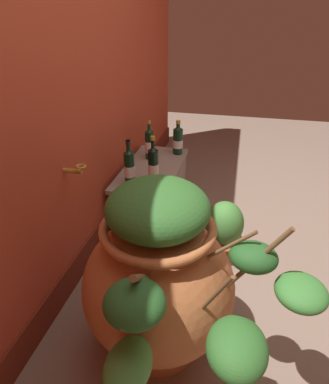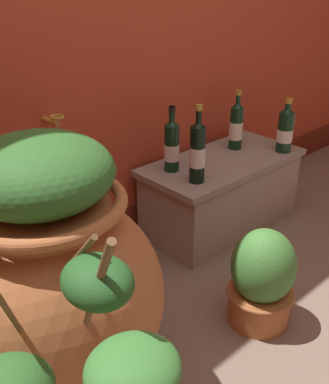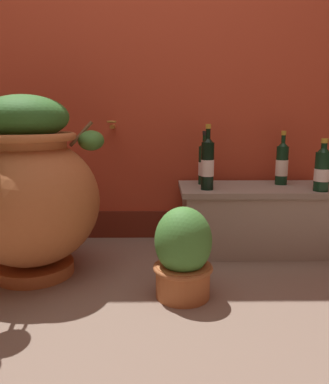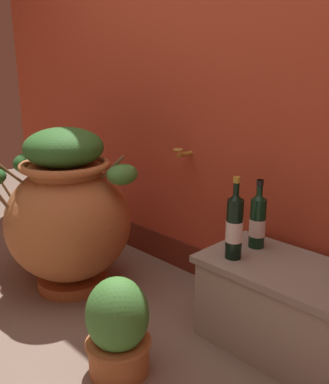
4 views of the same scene
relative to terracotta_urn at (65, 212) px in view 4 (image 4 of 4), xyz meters
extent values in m
cube|color=#B74228|center=(0.57, 0.69, 0.88)|extent=(4.40, 0.20, 2.60)
cube|color=maroon|center=(0.57, 0.59, -0.34)|extent=(4.40, 0.02, 0.17)
cylinder|color=#B28433|center=(0.35, 0.54, 0.28)|extent=(0.02, 0.10, 0.02)
torus|color=#B28433|center=(0.35, 0.49, 0.31)|extent=(0.06, 0.06, 0.01)
cylinder|color=#B26638|center=(0.01, 0.01, -0.39)|extent=(0.37, 0.37, 0.06)
ellipsoid|color=#B26638|center=(0.01, 0.01, -0.06)|extent=(0.65, 0.65, 0.62)
cylinder|color=#B26638|center=(0.01, 0.01, 0.20)|extent=(0.36, 0.36, 0.09)
torus|color=#B26638|center=(0.01, 0.01, 0.25)|extent=(0.46, 0.46, 0.04)
cylinder|color=brown|center=(-0.21, -0.23, 0.17)|extent=(0.10, 0.11, 0.28)
cylinder|color=brown|center=(-0.30, 0.01, 0.15)|extent=(0.25, 0.02, 0.13)
ellipsoid|color=#428438|center=(-0.40, 0.01, 0.01)|extent=(0.21, 0.15, 0.12)
cylinder|color=brown|center=(0.24, 0.14, 0.26)|extent=(0.11, 0.08, 0.13)
ellipsoid|color=#428438|center=(0.29, 0.16, 0.22)|extent=(0.13, 0.16, 0.10)
cylinder|color=brown|center=(-0.05, -0.27, 0.26)|extent=(0.04, 0.16, 0.17)
cylinder|color=brown|center=(-0.26, 0.00, 0.25)|extent=(0.16, 0.03, 0.15)
ellipsoid|color=#235623|center=(-0.33, 0.00, 0.21)|extent=(0.19, 0.20, 0.12)
ellipsoid|color=#2D6628|center=(0.01, 0.01, 0.34)|extent=(0.40, 0.40, 0.20)
cube|color=#9E9384|center=(1.18, 0.36, -0.24)|extent=(0.81, 0.39, 0.37)
cube|color=gray|center=(1.18, 0.36, -0.06)|extent=(0.86, 0.41, 0.03)
cylinder|color=black|center=(0.89, 0.43, 0.06)|extent=(0.07, 0.07, 0.22)
cone|color=black|center=(0.89, 0.43, 0.18)|extent=(0.07, 0.07, 0.04)
cylinder|color=black|center=(0.89, 0.43, 0.22)|extent=(0.03, 0.03, 0.09)
cylinder|color=black|center=(0.89, 0.43, 0.25)|extent=(0.03, 0.03, 0.02)
cylinder|color=silver|center=(0.89, 0.43, 0.04)|extent=(0.07, 0.07, 0.08)
cylinder|color=black|center=(0.89, 0.27, 0.08)|extent=(0.07, 0.07, 0.26)
cone|color=black|center=(0.89, 0.27, 0.22)|extent=(0.07, 0.07, 0.04)
cylinder|color=black|center=(0.89, 0.27, 0.25)|extent=(0.02, 0.02, 0.10)
cylinder|color=#B7932D|center=(0.89, 0.27, 0.29)|extent=(0.03, 0.03, 0.02)
cylinder|color=silver|center=(0.89, 0.27, 0.07)|extent=(0.07, 0.07, 0.09)
cylinder|color=#B26638|center=(0.73, -0.23, -0.35)|extent=(0.23, 0.23, 0.14)
torus|color=#A45D33|center=(0.73, -0.23, -0.29)|extent=(0.26, 0.26, 0.02)
ellipsoid|color=#428438|center=(0.73, -0.23, -0.17)|extent=(0.24, 0.24, 0.29)
camera|label=1|loc=(-0.98, -0.25, 0.98)|focal=30.27mm
camera|label=2|loc=(-0.47, -0.99, 0.82)|focal=42.54mm
camera|label=3|loc=(0.63, -1.76, 0.35)|focal=35.51mm
camera|label=4|loc=(1.82, -1.05, 0.70)|focal=38.62mm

